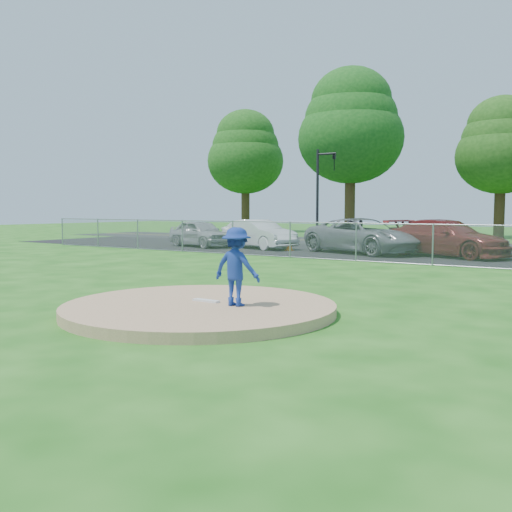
% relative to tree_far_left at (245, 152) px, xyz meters
% --- Properties ---
extents(ground, '(120.00, 120.00, 0.00)m').
position_rel_tree_far_left_xyz_m(ground, '(22.00, -23.00, -7.06)').
color(ground, '#195412').
rests_on(ground, ground).
extents(pitchers_mound, '(5.40, 5.40, 0.20)m').
position_rel_tree_far_left_xyz_m(pitchers_mound, '(22.00, -33.00, -6.96)').
color(pitchers_mound, tan).
rests_on(pitchers_mound, ground).
extents(pitching_rubber, '(0.60, 0.15, 0.04)m').
position_rel_tree_far_left_xyz_m(pitching_rubber, '(22.00, -32.80, -6.84)').
color(pitching_rubber, white).
rests_on(pitching_rubber, pitchers_mound).
extents(chain_link_fence, '(40.00, 0.06, 1.50)m').
position_rel_tree_far_left_xyz_m(chain_link_fence, '(22.00, -21.00, -6.31)').
color(chain_link_fence, gray).
rests_on(chain_link_fence, ground).
extents(parking_lot, '(50.00, 8.00, 0.01)m').
position_rel_tree_far_left_xyz_m(parking_lot, '(22.00, -16.50, -7.05)').
color(parking_lot, black).
rests_on(parking_lot, ground).
extents(street, '(60.00, 7.00, 0.01)m').
position_rel_tree_far_left_xyz_m(street, '(22.00, -9.00, -7.06)').
color(street, black).
rests_on(street, ground).
extents(tree_far_left, '(6.72, 6.72, 10.74)m').
position_rel_tree_far_left_xyz_m(tree_far_left, '(0.00, 0.00, 0.00)').
color(tree_far_left, '#3A2815').
rests_on(tree_far_left, ground).
extents(tree_left, '(7.84, 7.84, 12.53)m').
position_rel_tree_far_left_xyz_m(tree_left, '(11.00, -2.00, 1.18)').
color(tree_left, '#3C2916').
rests_on(tree_left, ground).
extents(tree_center, '(6.16, 6.16, 9.84)m').
position_rel_tree_far_left_xyz_m(tree_center, '(21.00, 1.00, -0.59)').
color(tree_center, '#3A2315').
rests_on(tree_center, ground).
extents(traffic_signal_left, '(1.28, 0.20, 5.60)m').
position_rel_tree_far_left_xyz_m(traffic_signal_left, '(13.24, -11.00, -3.70)').
color(traffic_signal_left, black).
rests_on(traffic_signal_left, ground).
extents(pitcher, '(1.01, 0.61, 1.52)m').
position_rel_tree_far_left_xyz_m(pitcher, '(22.79, -32.84, -6.10)').
color(pitcher, navy).
rests_on(pitcher, pitchers_mound).
extents(traffic_cone, '(0.35, 0.35, 0.67)m').
position_rel_tree_far_left_xyz_m(traffic_cone, '(14.98, -17.65, -6.71)').
color(traffic_cone, orange).
rests_on(traffic_cone, parking_lot).
extents(parked_car_silver, '(4.58, 2.81, 1.46)m').
position_rel_tree_far_left_xyz_m(parked_car_silver, '(9.53, -17.84, -6.32)').
color(parked_car_silver, '#A1A1A6').
rests_on(parked_car_silver, parking_lot).
extents(parked_car_white, '(4.77, 2.82, 1.49)m').
position_rel_tree_far_left_xyz_m(parked_car_white, '(12.89, -17.21, -6.31)').
color(parked_car_white, white).
rests_on(parked_car_white, parking_lot).
extents(parked_car_gray, '(6.38, 4.47, 1.62)m').
position_rel_tree_far_left_xyz_m(parked_car_gray, '(18.64, -17.13, -6.24)').
color(parked_car_gray, slate).
rests_on(parked_car_gray, parking_lot).
extents(parked_car_darkred, '(5.90, 3.81, 1.59)m').
position_rel_tree_far_left_xyz_m(parked_car_darkred, '(22.36, -16.87, -6.25)').
color(parked_car_darkred, maroon).
rests_on(parked_car_darkred, parking_lot).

